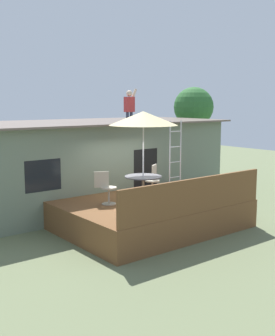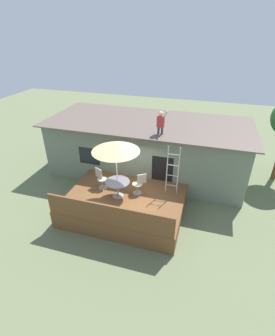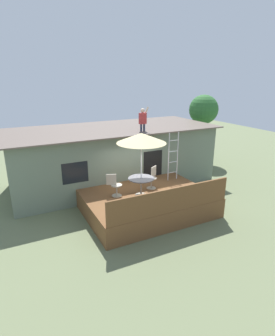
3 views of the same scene
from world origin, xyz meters
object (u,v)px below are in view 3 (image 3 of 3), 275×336
(patio_table, at_px, (141,182))
(person_figure, at_px, (143,118))
(backyard_tree, at_px, (204,110))
(patio_umbrella, at_px, (141,138))
(step_ladder, at_px, (173,157))
(patio_chair_right, at_px, (152,178))
(patio_chair_left, at_px, (115,185))

(patio_table, height_order, person_figure, person_figure)
(patio_table, xyz_separation_m, backyard_tree, (7.06, 4.98, 1.93))
(patio_umbrella, relative_size, step_ladder, 1.15)
(person_figure, bearing_deg, patio_table, -118.98)
(patio_chair_right, bearing_deg, backyard_tree, -177.13)
(patio_table, height_order, patio_chair_left, patio_chair_left)
(patio_table, height_order, patio_chair_right, patio_chair_right)
(backyard_tree, bearing_deg, step_ladder, -140.81)
(patio_umbrella, bearing_deg, patio_chair_left, 155.72)
(patio_umbrella, xyz_separation_m, backyard_tree, (7.06, 4.98, 0.16))
(step_ladder, distance_m, patio_chair_right, 1.56)
(patio_umbrella, height_order, backyard_tree, backyard_tree)
(patio_umbrella, xyz_separation_m, person_figure, (1.27, 2.29, 0.39))
(patio_table, xyz_separation_m, person_figure, (1.27, 2.29, 2.15))
(patio_umbrella, height_order, patio_chair_left, patio_umbrella)
(person_figure, height_order, patio_chair_left, person_figure)
(patio_umbrella, xyz_separation_m, patio_chair_left, (-0.96, 0.43, -1.89))
(patio_table, xyz_separation_m, patio_chair_left, (-0.96, 0.43, -0.13))
(patio_table, bearing_deg, patio_umbrella, 90.00)
(backyard_tree, bearing_deg, patio_table, -144.77)
(person_figure, bearing_deg, patio_umbrella, -118.98)
(patio_table, xyz_separation_m, step_ladder, (2.13, 0.97, 0.51))
(person_figure, distance_m, patio_chair_right, 2.93)
(backyard_tree, bearing_deg, patio_chair_left, -150.41)
(patio_table, relative_size, step_ladder, 0.47)
(backyard_tree, bearing_deg, patio_chair_right, -144.46)
(patio_chair_right, xyz_separation_m, backyard_tree, (6.27, 4.48, 2.05))
(step_ladder, relative_size, backyard_tree, 0.51)
(patio_umbrella, distance_m, step_ladder, 2.65)
(step_ladder, height_order, backyard_tree, backyard_tree)
(step_ladder, distance_m, patio_chair_left, 3.20)
(patio_umbrella, bearing_deg, patio_table, -90.00)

